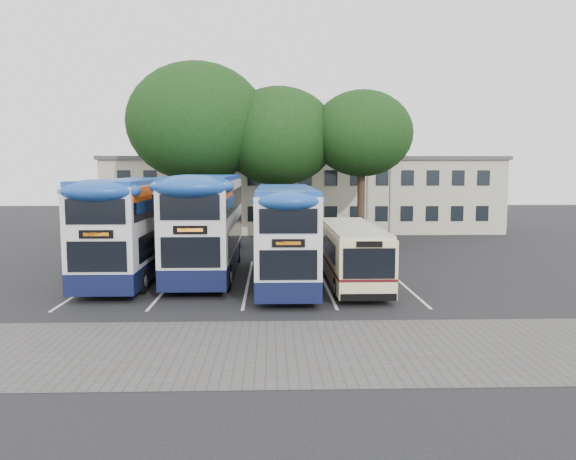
# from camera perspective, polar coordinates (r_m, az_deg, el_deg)

# --- Properties ---
(ground) EXTENTS (120.00, 120.00, 0.00)m
(ground) POSITION_cam_1_polar(r_m,az_deg,el_deg) (21.48, 5.54, -7.77)
(ground) COLOR black
(ground) RESTS_ON ground
(paving_strip) EXTENTS (40.00, 6.00, 0.01)m
(paving_strip) POSITION_cam_1_polar(r_m,az_deg,el_deg) (16.52, 0.74, -12.04)
(paving_strip) COLOR #595654
(paving_strip) RESTS_ON ground
(bay_lines) EXTENTS (14.12, 11.00, 0.01)m
(bay_lines) POSITION_cam_1_polar(r_m,az_deg,el_deg) (26.21, -4.05, -5.19)
(bay_lines) COLOR silver
(bay_lines) RESTS_ON ground
(depot_building) EXTENTS (32.40, 8.40, 6.20)m
(depot_building) POSITION_cam_1_polar(r_m,az_deg,el_deg) (47.78, 1.48, 3.77)
(depot_building) COLOR beige
(depot_building) RESTS_ON ground
(lamp_post) EXTENTS (0.25, 1.05, 9.06)m
(lamp_post) POSITION_cam_1_polar(r_m,az_deg,el_deg) (41.56, 10.37, 5.97)
(lamp_post) COLOR gray
(lamp_post) RESTS_ON ground
(tree_left) EXTENTS (9.34, 9.34, 12.26)m
(tree_left) POSITION_cam_1_polar(r_m,az_deg,el_deg) (38.61, -9.21, 10.73)
(tree_left) COLOR black
(tree_left) RESTS_ON ground
(tree_mid) EXTENTS (7.81, 7.81, 10.70)m
(tree_mid) POSITION_cam_1_polar(r_m,az_deg,el_deg) (38.34, -0.93, 9.47)
(tree_mid) COLOR black
(tree_mid) RESTS_ON ground
(tree_right) EXTENTS (6.69, 6.69, 10.37)m
(tree_right) POSITION_cam_1_polar(r_m,az_deg,el_deg) (37.89, 7.52, 9.66)
(tree_right) COLOR black
(tree_right) RESTS_ON ground
(bus_dd_left) EXTENTS (2.74, 11.30, 4.71)m
(bus_dd_left) POSITION_cam_1_polar(r_m,az_deg,el_deg) (27.83, -15.46, 0.66)
(bus_dd_left) COLOR #0E1435
(bus_dd_left) RESTS_ON ground
(bus_dd_mid) EXTENTS (2.83, 11.67, 4.86)m
(bus_dd_mid) POSITION_cam_1_polar(r_m,az_deg,el_deg) (27.98, -8.20, 1.02)
(bus_dd_mid) COLOR #0E1435
(bus_dd_mid) RESTS_ON ground
(bus_dd_right) EXTENTS (2.54, 10.49, 4.37)m
(bus_dd_right) POSITION_cam_1_polar(r_m,az_deg,el_deg) (25.38, -0.33, -0.06)
(bus_dd_right) COLOR #0E1435
(bus_dd_right) RESTS_ON ground
(bus_single) EXTENTS (2.27, 8.91, 2.66)m
(bus_single) POSITION_cam_1_polar(r_m,az_deg,el_deg) (25.55, 6.48, -2.10)
(bus_single) COLOR beige
(bus_single) RESTS_ON ground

